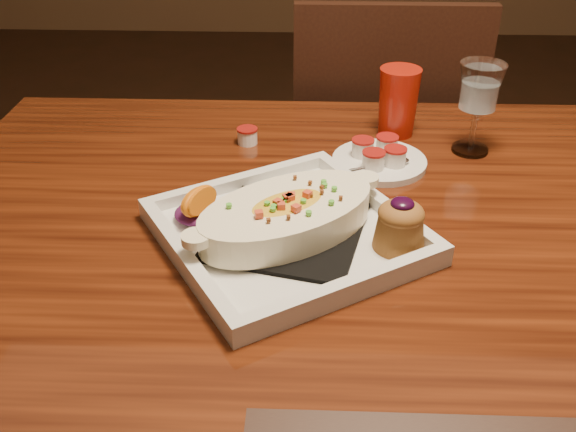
{
  "coord_description": "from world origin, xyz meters",
  "views": [
    {
      "loc": [
        -0.16,
        -0.77,
        1.24
      ],
      "look_at": [
        -0.19,
        -0.02,
        0.77
      ],
      "focal_mm": 40.0,
      "sensor_mm": 36.0,
      "label": 1
    }
  ],
  "objects_px": {
    "saucer": "(379,159)",
    "goblet": "(479,92)",
    "table": "(417,279)",
    "plate": "(294,222)",
    "chair_far": "(376,168)",
    "red_tumbler": "(398,102)"
  },
  "relations": [
    {
      "from": "plate",
      "to": "goblet",
      "type": "bearing_deg",
      "value": 12.24
    },
    {
      "from": "plate",
      "to": "table",
      "type": "bearing_deg",
      "value": -17.0
    },
    {
      "from": "chair_far",
      "to": "red_tumbler",
      "type": "height_order",
      "value": "chair_far"
    },
    {
      "from": "chair_far",
      "to": "saucer",
      "type": "height_order",
      "value": "chair_far"
    },
    {
      "from": "table",
      "to": "goblet",
      "type": "xyz_separation_m",
      "value": [
        0.11,
        0.24,
        0.2
      ]
    },
    {
      "from": "table",
      "to": "goblet",
      "type": "bearing_deg",
      "value": 64.73
    },
    {
      "from": "table",
      "to": "red_tumbler",
      "type": "bearing_deg",
      "value": 91.78
    },
    {
      "from": "chair_far",
      "to": "plate",
      "type": "xyz_separation_m",
      "value": [
        -0.18,
        -0.68,
        0.27
      ]
    },
    {
      "from": "chair_far",
      "to": "plate",
      "type": "bearing_deg",
      "value": 74.89
    },
    {
      "from": "goblet",
      "to": "saucer",
      "type": "xyz_separation_m",
      "value": [
        -0.16,
        -0.06,
        -0.09
      ]
    },
    {
      "from": "table",
      "to": "red_tumbler",
      "type": "xyz_separation_m",
      "value": [
        -0.01,
        0.3,
        0.16
      ]
    },
    {
      "from": "table",
      "to": "chair_far",
      "type": "distance_m",
      "value": 0.65
    },
    {
      "from": "goblet",
      "to": "red_tumbler",
      "type": "relative_size",
      "value": 1.28
    },
    {
      "from": "saucer",
      "to": "goblet",
      "type": "bearing_deg",
      "value": 20.33
    },
    {
      "from": "chair_far",
      "to": "red_tumbler",
      "type": "bearing_deg",
      "value": 88.34
    },
    {
      "from": "goblet",
      "to": "chair_far",
      "type": "bearing_deg",
      "value": 105.79
    },
    {
      "from": "goblet",
      "to": "saucer",
      "type": "height_order",
      "value": "goblet"
    },
    {
      "from": "chair_far",
      "to": "goblet",
      "type": "distance_m",
      "value": 0.54
    },
    {
      "from": "table",
      "to": "goblet",
      "type": "distance_m",
      "value": 0.33
    },
    {
      "from": "red_tumbler",
      "to": "table",
      "type": "bearing_deg",
      "value": -88.22
    },
    {
      "from": "table",
      "to": "red_tumbler",
      "type": "distance_m",
      "value": 0.34
    },
    {
      "from": "saucer",
      "to": "table",
      "type": "bearing_deg",
      "value": -74.06
    }
  ]
}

